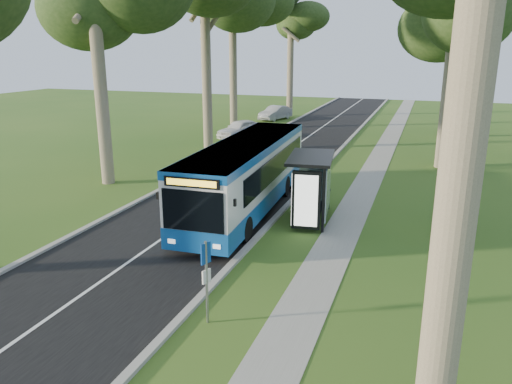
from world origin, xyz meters
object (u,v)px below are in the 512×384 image
(bus, at_px, (247,176))
(litter_bin, at_px, (324,199))
(bus_stop_sign, at_px, (206,272))
(car_white, at_px, (240,129))
(bus_shelter, at_px, (311,178))
(car_silver, at_px, (275,113))

(bus, xyz_separation_m, litter_bin, (3.28, 1.50, -1.18))
(bus, bearing_deg, bus_stop_sign, -78.54)
(bus, relative_size, car_white, 2.74)
(bus_shelter, bearing_deg, litter_bin, 79.09)
(litter_bin, xyz_separation_m, car_silver, (-10.80, 27.36, 0.24))
(bus_stop_sign, bearing_deg, car_white, 130.99)
(bus_shelter, distance_m, litter_bin, 2.77)
(litter_bin, bearing_deg, bus_stop_sign, -94.96)
(bus_stop_sign, relative_size, car_silver, 0.55)
(bus_stop_sign, distance_m, car_silver, 39.52)
(bus_stop_sign, bearing_deg, litter_bin, 106.86)
(bus, height_order, bus_stop_sign, bus)
(bus_stop_sign, height_order, car_white, bus_stop_sign)
(bus, bearing_deg, car_white, 109.36)
(litter_bin, relative_size, car_silver, 0.22)
(litter_bin, bearing_deg, bus, -155.36)
(litter_bin, relative_size, car_white, 0.21)
(bus, height_order, bus_shelter, bus)
(bus, height_order, car_white, bus)
(car_white, relative_size, car_silver, 1.03)
(bus, height_order, car_silver, bus)
(bus_shelter, height_order, car_white, bus_shelter)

